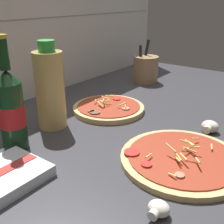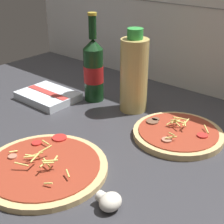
# 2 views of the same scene
# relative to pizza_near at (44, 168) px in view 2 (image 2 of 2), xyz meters

# --- Properties ---
(counter_slab) EXTENTS (1.60, 0.90, 0.03)m
(counter_slab) POSITION_rel_pizza_near_xyz_m (0.09, 0.17, -0.02)
(counter_slab) COLOR #38383D
(counter_slab) RESTS_ON ground
(tile_backsplash) EXTENTS (1.60, 0.01, 0.60)m
(tile_backsplash) POSITION_rel_pizza_near_xyz_m (0.09, 0.62, 0.27)
(tile_backsplash) COLOR white
(tile_backsplash) RESTS_ON ground
(pizza_near) EXTENTS (0.28, 0.28, 0.04)m
(pizza_near) POSITION_rel_pizza_near_xyz_m (0.00, 0.00, 0.00)
(pizza_near) COLOR tan
(pizza_near) RESTS_ON counter_slab
(pizza_far) EXTENTS (0.23, 0.23, 0.05)m
(pizza_far) POSITION_rel_pizza_near_xyz_m (0.14, 0.32, 0.00)
(pizza_far) COLOR tan
(pizza_far) RESTS_ON counter_slab
(beer_bottle) EXTENTS (0.06, 0.06, 0.27)m
(beer_bottle) POSITION_rel_pizza_near_xyz_m (-0.18, 0.35, 0.09)
(beer_bottle) COLOR #143819
(beer_bottle) RESTS_ON counter_slab
(oil_bottle) EXTENTS (0.08, 0.08, 0.24)m
(oil_bottle) POSITION_rel_pizza_near_xyz_m (-0.04, 0.37, 0.10)
(oil_bottle) COLOR #D6B766
(oil_bottle) RESTS_ON counter_slab
(mushroom_left) EXTENTS (0.05, 0.05, 0.03)m
(mushroom_left) POSITION_rel_pizza_near_xyz_m (0.19, 0.00, 0.01)
(mushroom_left) COLOR white
(mushroom_left) RESTS_ON counter_slab
(dish_towel) EXTENTS (0.18, 0.13, 0.03)m
(dish_towel) POSITION_rel_pizza_near_xyz_m (-0.29, 0.25, 0.00)
(dish_towel) COLOR silver
(dish_towel) RESTS_ON counter_slab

